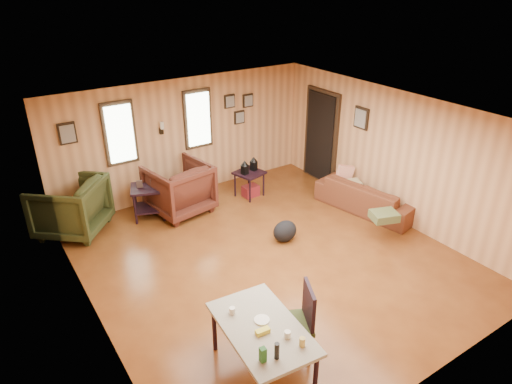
# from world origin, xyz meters

# --- Properties ---
(room) EXTENTS (5.54, 6.04, 2.44)m
(room) POSITION_xyz_m (0.17, 0.27, 1.21)
(room) COLOR brown
(room) RESTS_ON ground
(sofa) EXTENTS (0.97, 2.08, 0.78)m
(sofa) POSITION_xyz_m (2.56, 0.33, 0.39)
(sofa) COLOR brown
(sofa) RESTS_ON ground
(recliner_brown) EXTENTS (1.20, 1.15, 1.09)m
(recliner_brown) POSITION_xyz_m (-0.51, 2.29, 0.54)
(recliner_brown) COLOR #4B2016
(recliner_brown) RESTS_ON ground
(recliner_green) EXTENTS (1.46, 1.47, 1.10)m
(recliner_green) POSITION_xyz_m (-2.43, 2.64, 0.55)
(recliner_green) COLOR #303719
(recliner_green) RESTS_ON ground
(end_table) EXTENTS (0.77, 0.73, 0.78)m
(end_table) POSITION_xyz_m (-1.09, 2.40, 0.43)
(end_table) COLOR black
(end_table) RESTS_ON ground
(side_table) EXTENTS (0.64, 0.64, 0.84)m
(side_table) POSITION_xyz_m (0.96, 2.10, 0.57)
(side_table) COLOR black
(side_table) RESTS_ON ground
(cooler) EXTENTS (0.33, 0.24, 0.23)m
(cooler) POSITION_xyz_m (0.98, 2.09, 0.11)
(cooler) COLOR maroon
(cooler) RESTS_ON ground
(backpack) EXTENTS (0.50, 0.42, 0.38)m
(backpack) POSITION_xyz_m (0.53, 0.30, 0.19)
(backpack) COLOR black
(backpack) RESTS_ON ground
(sofa_pillows) EXTENTS (0.99, 1.88, 0.39)m
(sofa_pillows) POSITION_xyz_m (2.19, 0.08, 0.51)
(sofa_pillows) COLOR #4E5931
(sofa_pillows) RESTS_ON sofa
(dining_table) EXTENTS (0.93, 1.41, 0.88)m
(dining_table) POSITION_xyz_m (-1.42, -1.87, 0.63)
(dining_table) COLOR gray
(dining_table) RESTS_ON ground
(dining_chair) EXTENTS (0.60, 0.60, 1.00)m
(dining_chair) POSITION_xyz_m (-0.91, -1.87, 0.56)
(dining_chair) COLOR #303719
(dining_chair) RESTS_ON ground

